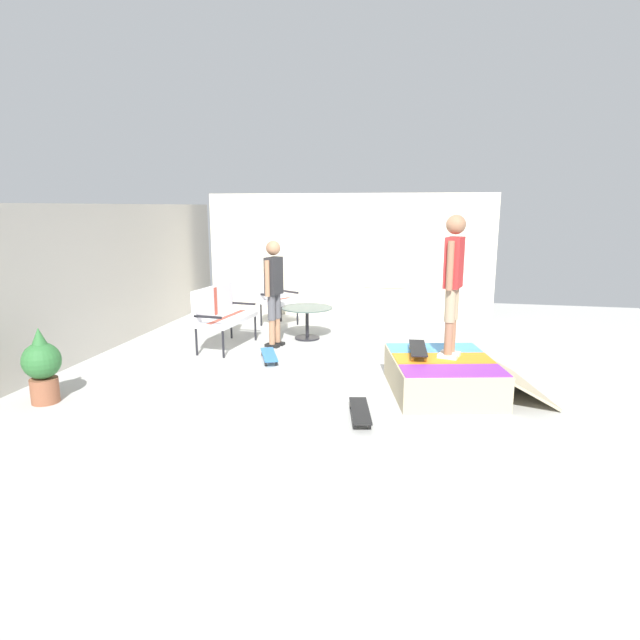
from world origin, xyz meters
The scene contains 13 objects.
ground_plane centered at (0.00, 0.00, -0.05)m, with size 12.00×12.00×0.10m, color #B2B2AD.
back_wall_cinderblock centered at (0.00, 4.00, 1.17)m, with size 9.00×0.20×2.35m.
house_facade centered at (3.80, 0.49, 1.29)m, with size 0.23×6.00×2.57m.
skate_ramp centered at (-0.70, -1.43, 0.22)m, with size 1.87×2.12×0.45m.
patio_bench centered at (0.82, 2.16, 0.62)m, with size 1.31×0.69×1.02m.
patio_chair_near_house centered at (2.64, 1.75, 0.61)m, with size 0.81×0.79×1.02m.
patio_table centered at (1.65, 0.88, 0.40)m, with size 0.90×0.90×0.57m.
person_watching centered at (1.05, 1.30, 1.04)m, with size 0.47×0.30×1.76m.
person_skater centered at (-0.63, -1.48, 1.48)m, with size 0.47×0.30×1.76m.
skateboard_by_bench centered at (0.20, 1.14, 0.08)m, with size 0.82×0.49×0.10m.
skateboard_spare centered at (-1.77, -0.51, 0.08)m, with size 0.82×0.36×0.10m.
skateboard_on_ramp centered at (-0.62, -1.10, 0.53)m, with size 0.81×0.26×0.10m.
potted_plant centered at (-2.03, 3.26, 0.47)m, with size 0.44×0.44×0.92m.
Camera 1 is at (-7.26, -1.17, 2.30)m, focal length 29.72 mm.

